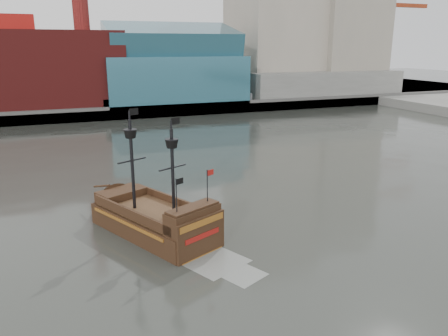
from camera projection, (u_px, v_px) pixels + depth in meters
name	position (u px, v px, depth m)	size (l,w,h in m)	color
ground	(292.00, 249.00, 31.63)	(400.00, 400.00, 0.00)	#262924
promenade_far	(115.00, 98.00, 113.82)	(220.00, 60.00, 2.00)	slate
seawall	(135.00, 112.00, 87.30)	(220.00, 1.00, 2.60)	#4C4C49
skyline	(135.00, 0.00, 102.58)	(149.00, 45.00, 62.00)	brown
crane_a	(389.00, 28.00, 127.50)	(22.50, 4.00, 32.25)	slate
crane_b	(390.00, 41.00, 140.79)	(19.10, 4.00, 26.25)	slate
pirate_ship	(155.00, 223.00, 33.93)	(9.63, 14.41, 10.45)	black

